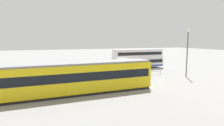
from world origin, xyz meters
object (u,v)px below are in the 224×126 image
at_px(pedestrian_crossing, 143,72).
at_px(street_lamp, 187,50).
at_px(info_sign, 101,68).
at_px(pedestrian_near_railing, 120,72).
at_px(double_decker_bus, 138,59).
at_px(tram_yellow, 81,77).

height_order(pedestrian_crossing, street_lamp, street_lamp).
xyz_separation_m(info_sign, street_lamp, (-12.75, 3.13, 2.58)).
height_order(pedestrian_near_railing, pedestrian_crossing, pedestrian_near_railing).
xyz_separation_m(double_decker_bus, street_lamp, (-2.98, 10.19, 2.25)).
height_order(double_decker_bus, pedestrian_crossing, double_decker_bus).
distance_m(pedestrian_crossing, street_lamp, 7.76).
height_order(tram_yellow, pedestrian_crossing, tram_yellow).
bearing_deg(pedestrian_crossing, tram_yellow, 22.96).
height_order(double_decker_bus, tram_yellow, double_decker_bus).
height_order(pedestrian_near_railing, street_lamp, street_lamp).
relative_size(pedestrian_near_railing, info_sign, 0.71).
relative_size(tram_yellow, info_sign, 6.89).
xyz_separation_m(pedestrian_near_railing, info_sign, (2.64, -0.69, 0.68)).
bearing_deg(street_lamp, info_sign, -13.81).
distance_m(double_decker_bus, pedestrian_near_railing, 10.58).
xyz_separation_m(pedestrian_crossing, info_sign, (5.82, -1.95, 0.70)).
bearing_deg(double_decker_bus, pedestrian_near_railing, 47.41).
relative_size(pedestrian_near_railing, street_lamp, 0.23).
bearing_deg(street_lamp, pedestrian_crossing, -9.73).
bearing_deg(info_sign, tram_yellow, 55.84).
xyz_separation_m(double_decker_bus, tram_yellow, (13.97, 13.25, -0.22)).
height_order(pedestrian_near_railing, info_sign, info_sign).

